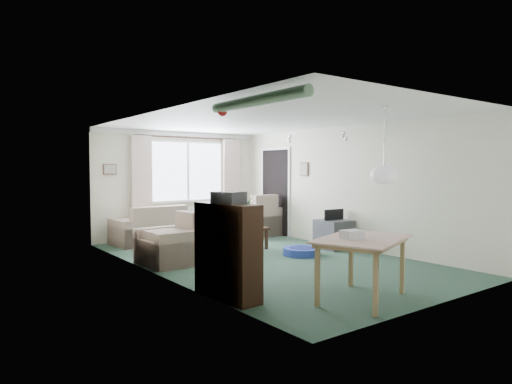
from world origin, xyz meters
TOP-DOWN VIEW (x-y plane):
  - ground at (0.00, 0.00)m, footprint 6.50×6.50m
  - window at (0.20, 3.23)m, footprint 1.80×0.03m
  - curtain_rod at (0.20, 3.15)m, footprint 2.60×0.03m
  - curtain_left at (-0.95, 3.13)m, footprint 0.45×0.08m
  - curtain_right at (1.35, 3.13)m, footprint 0.45×0.08m
  - radiator at (0.20, 3.19)m, footprint 1.20×0.10m
  - doorway at (1.99, 2.20)m, footprint 0.03×0.95m
  - pendant_lamp at (0.20, -2.30)m, footprint 0.36×0.36m
  - tinsel_garland at (-1.92, -2.30)m, footprint 1.60×1.60m
  - bauble_cluster_a at (1.30, 0.90)m, footprint 0.20×0.20m
  - bauble_cluster_b at (1.60, -0.30)m, footprint 0.20×0.20m
  - wall_picture_back at (-1.60, 3.23)m, footprint 0.28×0.03m
  - wall_picture_right at (1.98, 1.20)m, footprint 0.03×0.24m
  - sofa at (-0.89, 2.75)m, footprint 1.64×0.94m
  - armchair_corner at (1.48, 2.41)m, footprint 1.14×1.08m
  - armchair_left at (-1.50, 0.63)m, footprint 0.93×0.98m
  - coffee_table at (0.15, 0.92)m, footprint 1.00×0.65m
  - photo_frame at (0.24, 0.97)m, footprint 0.12×0.05m
  - bookshelf at (-1.84, -1.61)m, footprint 0.39×0.97m
  - hifi_box at (-1.81, -1.60)m, footprint 0.36×0.41m
  - houseplant at (-1.28, -1.10)m, footprint 0.64×0.64m
  - dining_table at (-0.58, -2.60)m, footprint 1.36×1.14m
  - gift_box at (-0.72, -2.56)m, footprint 0.27×0.20m
  - tv_cube at (1.70, 0.04)m, footprint 0.60×0.65m
  - pet_bed at (0.74, -0.09)m, footprint 0.80×0.80m

SIDE VIEW (x-z plane):
  - ground at x=0.00m, z-range 0.00..0.00m
  - pet_bed at x=0.74m, z-range 0.00..0.13m
  - coffee_table at x=0.15m, z-range 0.00..0.42m
  - tv_cube at x=1.70m, z-range 0.00..0.56m
  - dining_table at x=-0.58m, z-range 0.00..0.72m
  - sofa at x=-0.89m, z-range 0.00..0.79m
  - radiator at x=0.20m, z-range 0.12..0.68m
  - armchair_left at x=-1.50m, z-range 0.00..0.84m
  - armchair_corner at x=1.48m, z-range 0.00..0.97m
  - photo_frame at x=0.24m, z-range 0.42..0.58m
  - bookshelf at x=-1.84m, z-range 0.00..1.15m
  - houseplant at x=-1.28m, z-range 0.00..1.20m
  - gift_box at x=-0.72m, z-range 0.72..0.84m
  - doorway at x=1.99m, z-range 0.00..2.00m
  - hifi_box at x=-1.81m, z-range 1.15..1.29m
  - curtain_left at x=-0.95m, z-range 0.27..2.27m
  - curtain_right at x=1.35m, z-range 0.27..2.27m
  - pendant_lamp at x=0.20m, z-range 1.30..1.66m
  - window at x=0.20m, z-range 0.85..2.15m
  - wall_picture_back at x=-1.60m, z-range 1.44..1.66m
  - wall_picture_right at x=1.98m, z-range 1.40..1.70m
  - bauble_cluster_a at x=1.30m, z-range 2.12..2.32m
  - bauble_cluster_b at x=1.60m, z-range 2.12..2.32m
  - curtain_rod at x=0.20m, z-range 2.25..2.29m
  - tinsel_garland at x=-1.92m, z-range 2.22..2.34m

